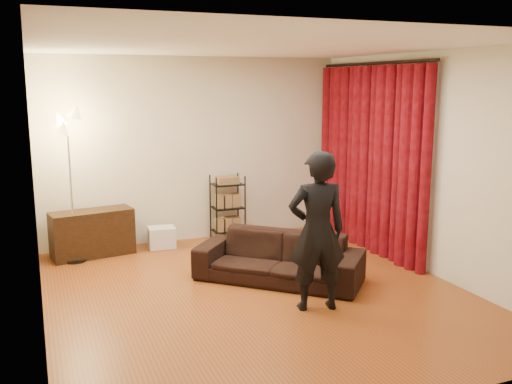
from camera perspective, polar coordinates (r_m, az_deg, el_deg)
name	(u,v)px	position (r m, az deg, el deg)	size (l,w,h in m)	color
floor	(258,294)	(6.48, 0.16, -10.12)	(5.00, 5.00, 0.00)	brown
ceiling	(258,46)	(6.06, 0.17, 14.43)	(5.00, 5.00, 0.00)	white
wall_back	(195,150)	(8.48, -6.14, 4.22)	(5.00, 5.00, 0.00)	beige
wall_front	(395,229)	(3.97, 13.75, -3.65)	(5.00, 5.00, 0.00)	beige
wall_left	(34,189)	(5.70, -21.32, 0.29)	(5.00, 5.00, 0.00)	beige
wall_right	(429,164)	(7.27, 16.89, 2.70)	(5.00, 5.00, 0.00)	beige
curtain_rod	(374,63)	(8.06, 11.74, 12.48)	(0.04, 0.04, 2.65)	black
curtain	(369,159)	(8.11, 11.27, 3.24)	(0.22, 2.65, 2.55)	maroon
sofa	(279,258)	(6.80, 2.29, -6.60)	(1.95, 0.76, 0.57)	black
person	(317,231)	(5.87, 6.12, -3.92)	(0.61, 0.40, 1.66)	black
media_cabinet	(92,233)	(8.06, -16.04, -3.99)	(1.08, 0.40, 0.63)	black
storage_boxes	(162,237)	(8.27, -9.37, -4.49)	(0.37, 0.30, 0.31)	beige
wire_shelf	(228,208)	(8.52, -2.86, -1.57)	(0.44, 0.31, 0.98)	black
floor_lamp	(71,188)	(7.73, -18.03, 0.39)	(0.36, 0.36, 1.98)	silver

